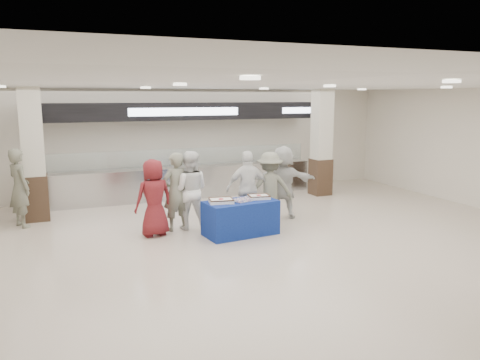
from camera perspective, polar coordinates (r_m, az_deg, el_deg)
name	(u,v)px	position (r m, az deg, el deg)	size (l,w,h in m)	color
ground	(259,251)	(9.21, 2.28, -8.67)	(14.00, 14.00, 0.00)	beige
serving_line	(183,159)	(13.93, -6.96, 2.58)	(8.70, 0.85, 2.80)	#B3B6BB
column_left	(34,158)	(12.21, -23.86, 2.49)	(0.55, 0.55, 3.20)	#342317
column_right	(321,145)	(14.40, 9.88, 4.24)	(0.55, 0.55, 3.20)	#342317
display_table	(241,218)	(10.18, 0.06, -4.63)	(1.55, 0.78, 0.75)	navy
sheet_cake_left	(221,200)	(9.91, -2.33, -2.50)	(0.55, 0.46, 0.10)	white
sheet_cake_right	(259,196)	(10.32, 2.30, -2.02)	(0.50, 0.42, 0.10)	white
cupcake_tray	(243,200)	(10.05, 0.35, -2.44)	(0.45, 0.39, 0.06)	#B7B8BD
civilian_maroon	(154,198)	(10.17, -10.46, -2.14)	(0.82, 0.53, 1.67)	maroon
soldier_a	(176,192)	(10.51, -7.86, -1.43)	(0.64, 0.42, 1.76)	slate
chef_tall	(190,190)	(10.60, -6.16, -1.24)	(0.86, 0.67, 1.78)	white
chef_short	(248,188)	(10.81, 1.01, -1.03)	(1.03, 0.43, 1.75)	white
soldier_b	(270,188)	(11.04, 3.62, -0.96)	(1.10, 0.63, 1.70)	slate
civilian_white	(283,182)	(11.53, 5.24, -0.24)	(1.67, 0.53, 1.80)	silver
soldier_bg	(20,188)	(11.81, -25.29, -0.89)	(0.66, 0.44, 1.82)	slate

